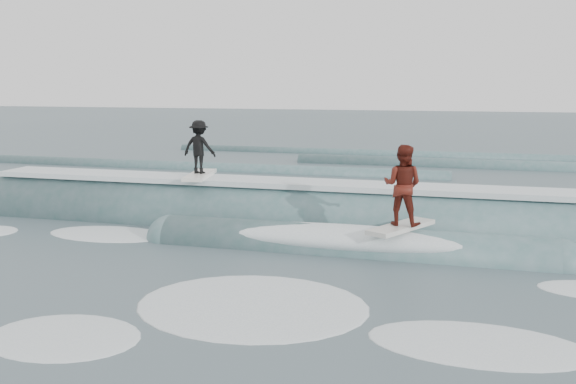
# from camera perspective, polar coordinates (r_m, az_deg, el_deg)

# --- Properties ---
(ground) EXTENTS (160.00, 160.00, 0.00)m
(ground) POSITION_cam_1_polar(r_m,az_deg,el_deg) (13.54, -3.59, -6.71)
(ground) COLOR #394F53
(ground) RESTS_ON ground
(breaking_wave) EXTENTS (20.80, 3.95, 2.33)m
(breaking_wave) POSITION_cam_1_polar(r_m,az_deg,el_deg) (16.92, 1.54, -3.23)
(breaking_wave) COLOR #3B6464
(breaking_wave) RESTS_ON ground
(surfer_black) EXTENTS (0.99, 2.07, 1.57)m
(surfer_black) POSITION_cam_1_polar(r_m,az_deg,el_deg) (17.95, -7.89, 3.68)
(surfer_black) COLOR white
(surfer_black) RESTS_ON ground
(surfer_red) EXTENTS (1.40, 2.03, 1.90)m
(surfer_red) POSITION_cam_1_polar(r_m,az_deg,el_deg) (14.40, 10.13, 0.26)
(surfer_red) COLOR silver
(surfer_red) RESTS_ON ground
(whitewater) EXTENTS (16.29, 8.08, 0.10)m
(whitewater) POSITION_cam_1_polar(r_m,az_deg,el_deg) (12.29, -5.02, -8.46)
(whitewater) COLOR white
(whitewater) RESTS_ON ground
(far_swells) EXTENTS (36.62, 8.65, 0.80)m
(far_swells) POSITION_cam_1_polar(r_m,az_deg,el_deg) (30.37, 8.61, 2.33)
(far_swells) COLOR #3B6464
(far_swells) RESTS_ON ground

